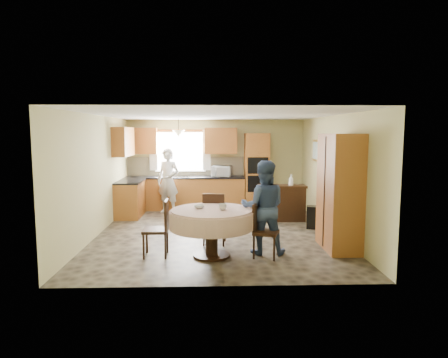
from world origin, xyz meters
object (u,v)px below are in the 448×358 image
object	(u,v)px
dining_table	(212,220)
chair_right	(262,227)
chair_left	(160,225)
chair_back	(214,216)
person_dining	(263,207)
cupboard	(340,192)
person_sink	(168,181)
sideboard	(282,204)
oven_tower	(257,171)

from	to	relation	value
dining_table	chair_right	xyz separation A→B (m)	(0.86, -0.04, -0.13)
chair_left	chair_back	world-z (taller)	chair_back
person_dining	cupboard	bearing A→B (deg)	-166.26
chair_right	dining_table	bearing A→B (deg)	106.75
chair_right	person_sink	distance (m)	4.39
chair_back	chair_right	world-z (taller)	chair_back
chair_back	cupboard	bearing A→B (deg)	177.59
sideboard	cupboard	distance (m)	2.58
oven_tower	person_dining	distance (m)	4.18
sideboard	person_dining	world-z (taller)	person_dining
cupboard	person_sink	bearing A→B (deg)	135.29
chair_back	person_sink	xyz separation A→B (m)	(-1.20, 3.12, 0.31)
cupboard	sideboard	bearing A→B (deg)	104.37
cupboard	person_sink	distance (m)	4.91
chair_back	person_dining	world-z (taller)	person_dining
sideboard	person_dining	bearing A→B (deg)	-107.24
cupboard	dining_table	distance (m)	2.41
dining_table	person_sink	world-z (taller)	person_sink
dining_table	person_sink	xyz separation A→B (m)	(-1.15, 3.85, 0.21)
oven_tower	dining_table	distance (m)	4.53
cupboard	person_dining	distance (m)	1.46
person_sink	chair_left	bearing A→B (deg)	-61.51
person_sink	person_dining	world-z (taller)	person_sink
oven_tower	chair_back	bearing A→B (deg)	-108.66
sideboard	chair_left	xyz separation A→B (m)	(-2.61, -2.76, 0.14)
oven_tower	person_sink	world-z (taller)	oven_tower
oven_tower	person_dining	xyz separation A→B (m)	(-0.35, -4.16, -0.23)
cupboard	oven_tower	bearing A→B (deg)	105.20
chair_left	person_dining	distance (m)	1.83
chair_right	sideboard	bearing A→B (deg)	2.94
chair_left	cupboard	bearing A→B (deg)	95.34
dining_table	cupboard	bearing A→B (deg)	9.59
dining_table	chair_left	world-z (taller)	chair_left
oven_tower	chair_back	xyz separation A→B (m)	(-1.22, -3.61, -0.51)
person_sink	person_dining	bearing A→B (deg)	-36.07
dining_table	sideboard	bearing A→B (deg)	58.64
chair_left	person_sink	xyz separation A→B (m)	(-0.26, 3.79, 0.32)
sideboard	chair_left	distance (m)	3.80
sideboard	dining_table	xyz separation A→B (m)	(-1.72, -2.82, 0.24)
chair_back	chair_right	distance (m)	1.12
oven_tower	chair_left	world-z (taller)	oven_tower
sideboard	person_sink	size ratio (longest dim) A/B	0.66
oven_tower	chair_left	size ratio (longest dim) A/B	2.15
chair_back	oven_tower	bearing A→B (deg)	-102.81
person_sink	person_dining	distance (m)	4.21
person_sink	person_dining	xyz separation A→B (m)	(2.07, -3.67, -0.03)
dining_table	person_sink	size ratio (longest dim) A/B	0.84
oven_tower	chair_left	distance (m)	4.82
oven_tower	cupboard	distance (m)	4.08
sideboard	chair_back	world-z (taller)	chair_back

